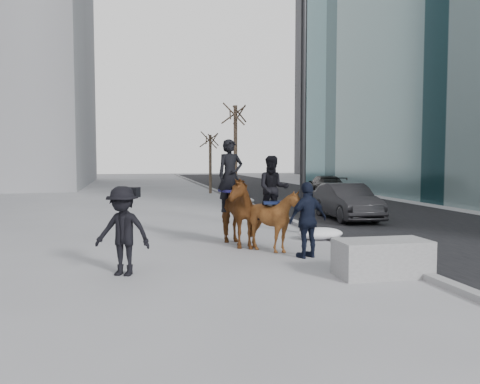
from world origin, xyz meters
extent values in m
plane|color=gray|center=(0.00, 0.00, 0.00)|extent=(120.00, 120.00, 0.00)
cube|color=black|center=(7.00, 10.00, 0.01)|extent=(8.00, 90.00, 0.01)
cube|color=gray|center=(3.00, 10.00, 0.06)|extent=(0.25, 90.00, 0.12)
cube|color=gray|center=(2.27, -1.46, 0.36)|extent=(1.79, 0.91, 0.71)
imported|color=black|center=(5.28, 6.99, 0.67)|extent=(1.61, 4.12, 1.34)
imported|color=black|center=(8.49, 17.26, 0.62)|extent=(2.39, 4.52, 1.25)
imported|color=#512A10|center=(0.04, 2.47, 0.91)|extent=(1.39, 2.31, 1.82)
imported|color=black|center=(0.04, 2.62, 1.83)|extent=(0.77, 0.58, 1.90)
cube|color=#13113E|center=(0.04, 2.62, 1.43)|extent=(0.58, 0.64, 0.06)
imported|color=#4C250F|center=(0.90, 1.38, 0.77)|extent=(1.48, 1.60, 1.54)
imported|color=black|center=(0.90, 1.53, 1.55)|extent=(0.88, 0.74, 1.61)
cube|color=black|center=(0.90, 1.53, 1.21)|extent=(0.57, 0.64, 0.06)
imported|color=black|center=(1.47, 0.59, 0.88)|extent=(1.11, 0.74, 1.75)
cylinder|color=#CF6B0C|center=(1.42, 1.14, 1.15)|extent=(0.04, 0.18, 0.07)
imported|color=black|center=(-2.67, -0.32, 0.88)|extent=(1.30, 1.07, 1.75)
cube|color=black|center=(-2.52, -0.07, 1.62)|extent=(0.42, 0.35, 0.20)
cylinder|color=black|center=(2.60, 4.22, 4.50)|extent=(0.18, 0.18, 9.00)
ellipsoid|color=silver|center=(2.70, 13.67, 0.17)|extent=(1.37, 0.87, 0.35)
ellipsoid|color=silver|center=(2.70, 2.97, 0.16)|extent=(1.29, 0.82, 0.33)
ellipsoid|color=silver|center=(2.70, -1.14, 0.17)|extent=(1.32, 0.84, 0.34)
camera|label=1|loc=(-2.49, -10.43, 2.33)|focal=38.00mm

